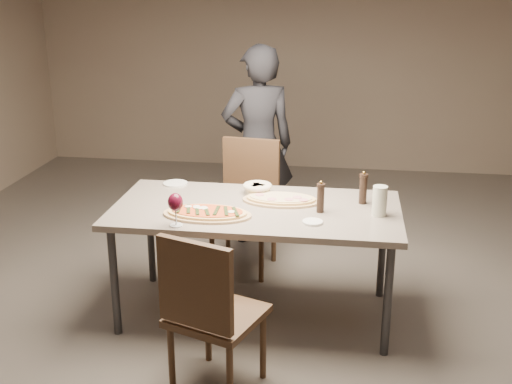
# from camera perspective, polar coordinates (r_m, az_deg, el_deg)

# --- Properties ---
(room) EXTENTS (7.00, 7.00, 7.00)m
(room) POSITION_cam_1_polar(r_m,az_deg,el_deg) (3.85, 0.00, 7.78)
(room) COLOR #5C5550
(room) RESTS_ON ground
(dining_table) EXTENTS (1.80, 0.90, 0.75)m
(dining_table) POSITION_cam_1_polar(r_m,az_deg,el_deg) (4.04, 0.00, -2.11)
(dining_table) COLOR gray
(dining_table) RESTS_ON ground
(zucchini_pizza) EXTENTS (0.54, 0.30, 0.05)m
(zucchini_pizza) POSITION_cam_1_polar(r_m,az_deg,el_deg) (3.89, -4.37, -1.87)
(zucchini_pizza) COLOR tan
(zucchini_pizza) RESTS_ON dining_table
(ham_pizza) EXTENTS (0.50, 0.27, 0.04)m
(ham_pizza) POSITION_cam_1_polar(r_m,az_deg,el_deg) (4.11, 2.24, -0.66)
(ham_pizza) COLOR tan
(ham_pizza) RESTS_ON dining_table
(bread_basket) EXTENTS (0.19, 0.19, 0.07)m
(bread_basket) POSITION_cam_1_polar(r_m,az_deg,el_deg) (4.25, 0.13, 0.38)
(bread_basket) COLOR beige
(bread_basket) RESTS_ON dining_table
(oil_dish) EXTENTS (0.12, 0.12, 0.01)m
(oil_dish) POSITION_cam_1_polar(r_m,az_deg,el_deg) (3.78, 5.05, -2.67)
(oil_dish) COLOR white
(oil_dish) RESTS_ON dining_table
(pepper_mill_left) EXTENTS (0.05, 0.05, 0.20)m
(pepper_mill_left) POSITION_cam_1_polar(r_m,az_deg,el_deg) (3.93, 5.76, -0.48)
(pepper_mill_left) COLOR black
(pepper_mill_left) RESTS_ON dining_table
(pepper_mill_right) EXTENTS (0.06, 0.06, 0.22)m
(pepper_mill_right) POSITION_cam_1_polar(r_m,az_deg,el_deg) (4.11, 9.51, 0.33)
(pepper_mill_right) COLOR black
(pepper_mill_right) RESTS_ON dining_table
(carafe) EXTENTS (0.09, 0.09, 0.18)m
(carafe) POSITION_cam_1_polar(r_m,az_deg,el_deg) (3.92, 10.93, -0.78)
(carafe) COLOR silver
(carafe) RESTS_ON dining_table
(wine_glass) EXTENTS (0.09, 0.09, 0.20)m
(wine_glass) POSITION_cam_1_polar(r_m,az_deg,el_deg) (3.70, -7.18, -1.00)
(wine_glass) COLOR silver
(wine_glass) RESTS_ON dining_table
(side_plate) EXTENTS (0.17, 0.17, 0.01)m
(side_plate) POSITION_cam_1_polar(r_m,az_deg,el_deg) (4.49, -7.18, 0.76)
(side_plate) COLOR white
(side_plate) RESTS_ON dining_table
(chair_near) EXTENTS (0.56, 0.56, 0.92)m
(chair_near) POSITION_cam_1_polar(r_m,az_deg,el_deg) (3.34, -4.28, -10.20)
(chair_near) COLOR #412B1B
(chair_near) RESTS_ON ground
(chair_far) EXTENTS (0.51, 0.51, 0.97)m
(chair_far) POSITION_cam_1_polar(r_m,az_deg,el_deg) (4.83, -0.81, -0.46)
(chair_far) COLOR #412B1B
(chair_far) RESTS_ON ground
(diner) EXTENTS (0.69, 0.57, 1.63)m
(diner) POSITION_cam_1_polar(r_m,az_deg,el_deg) (5.23, 0.17, 4.16)
(diner) COLOR black
(diner) RESTS_ON ground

